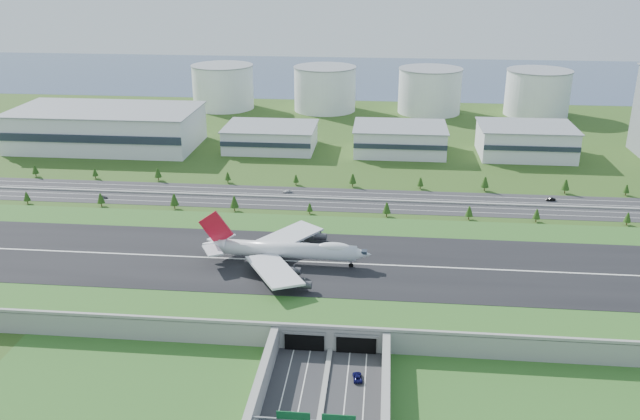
# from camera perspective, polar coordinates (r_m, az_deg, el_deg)

# --- Properties ---
(ground) EXTENTS (1200.00, 1200.00, 0.00)m
(ground) POSITION_cam_1_polar(r_m,az_deg,el_deg) (270.51, 1.77, -6.07)
(ground) COLOR #2F4716
(ground) RESTS_ON ground
(airfield_deck) EXTENTS (520.00, 100.00, 9.20)m
(airfield_deck) POSITION_cam_1_polar(r_m,az_deg,el_deg) (268.58, 1.78, -5.30)
(airfield_deck) COLOR gray
(airfield_deck) RESTS_ON ground
(north_expressway) EXTENTS (560.00, 36.00, 0.12)m
(north_expressway) POSITION_cam_1_polar(r_m,az_deg,el_deg) (357.61, 2.83, 0.84)
(north_expressway) COLOR #28282B
(north_expressway) RESTS_ON ground
(tree_row) EXTENTS (498.00, 48.58, 8.26)m
(tree_row) POSITION_cam_1_polar(r_m,az_deg,el_deg) (356.16, 2.43, 1.53)
(tree_row) COLOR #3D2819
(tree_row) RESTS_ON ground
(hangar_west) EXTENTS (120.00, 60.00, 25.00)m
(hangar_west) POSITION_cam_1_polar(r_m,az_deg,el_deg) (477.11, -17.52, 6.60)
(hangar_west) COLOR silver
(hangar_west) RESTS_ON ground
(hangar_mid_a) EXTENTS (58.00, 42.00, 15.00)m
(hangar_mid_a) POSITION_cam_1_polar(r_m,az_deg,el_deg) (452.04, -4.17, 6.11)
(hangar_mid_a) COLOR silver
(hangar_mid_a) RESTS_ON ground
(hangar_mid_b) EXTENTS (58.00, 42.00, 17.00)m
(hangar_mid_b) POSITION_cam_1_polar(r_m,az_deg,el_deg) (445.54, 6.73, 5.93)
(hangar_mid_b) COLOR silver
(hangar_mid_b) RESTS_ON ground
(hangar_mid_c) EXTENTS (58.00, 42.00, 19.00)m
(hangar_mid_c) POSITION_cam_1_polar(r_m,az_deg,el_deg) (454.10, 16.92, 5.58)
(hangar_mid_c) COLOR silver
(hangar_mid_c) RESTS_ON ground
(fuel_tank_a) EXTENTS (50.00, 50.00, 35.00)m
(fuel_tank_a) POSITION_cam_1_polar(r_m,az_deg,el_deg) (576.64, -8.16, 10.21)
(fuel_tank_a) COLOR white
(fuel_tank_a) RESTS_ON ground
(fuel_tank_b) EXTENTS (50.00, 50.00, 35.00)m
(fuel_tank_b) POSITION_cam_1_polar(r_m,az_deg,el_deg) (562.77, 0.42, 10.15)
(fuel_tank_b) COLOR white
(fuel_tank_b) RESTS_ON ground
(fuel_tank_c) EXTENTS (50.00, 50.00, 35.00)m
(fuel_tank_c) POSITION_cam_1_polar(r_m,az_deg,el_deg) (561.57, 9.22, 9.87)
(fuel_tank_c) COLOR white
(fuel_tank_c) RESTS_ON ground
(fuel_tank_d) EXTENTS (50.00, 50.00, 35.00)m
(fuel_tank_d) POSITION_cam_1_polar(r_m,az_deg,el_deg) (573.11, 17.83, 9.36)
(fuel_tank_d) COLOR white
(fuel_tank_d) RESTS_ON ground
(bay_water) EXTENTS (1200.00, 260.00, 0.06)m
(bay_water) POSITION_cam_1_polar(r_m,az_deg,el_deg) (731.07, 4.45, 11.21)
(bay_water) COLOR #324460
(bay_water) RESTS_ON ground
(boeing_747) EXTENTS (68.11, 64.33, 21.05)m
(boeing_747) POSITION_cam_1_polar(r_m,az_deg,el_deg) (264.70, -2.89, -3.37)
(boeing_747) COLOR silver
(boeing_747) RESTS_ON airfield_deck
(car_0) EXTENTS (3.35, 5.03, 1.59)m
(car_0) POSITION_cam_1_polar(r_m,az_deg,el_deg) (198.28, -2.51, -17.02)
(car_0) COLOR silver
(car_0) RESTS_ON ground
(car_2) EXTENTS (3.51, 6.18, 1.63)m
(car_2) POSITION_cam_1_polar(r_m,az_deg,el_deg) (213.76, 3.17, -13.86)
(car_2) COLOR #0D0D41
(car_2) RESTS_ON ground
(car_4) EXTENTS (4.58, 1.93, 1.54)m
(car_4) POSITION_cam_1_polar(r_m,az_deg,el_deg) (377.32, -17.81, 1.05)
(car_4) COLOR #525156
(car_4) RESTS_ON ground
(car_5) EXTENTS (5.16, 2.39, 1.64)m
(car_5) POSITION_cam_1_polar(r_m,az_deg,el_deg) (376.00, 18.84, 0.86)
(car_5) COLOR black
(car_5) RESTS_ON ground
(car_7) EXTENTS (5.26, 3.10, 1.43)m
(car_7) POSITION_cam_1_polar(r_m,az_deg,el_deg) (368.38, -2.78, 1.58)
(car_7) COLOR silver
(car_7) RESTS_ON ground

